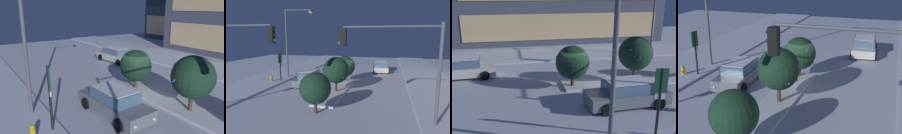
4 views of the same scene
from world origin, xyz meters
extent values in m
plane|color=silver|center=(0.00, 0.00, 0.00)|extent=(52.00, 52.00, 0.00)
cube|color=silver|center=(0.00, 9.06, 0.07)|extent=(52.00, 5.20, 0.14)
cube|color=silver|center=(3.52, 0.02, 0.07)|extent=(9.00, 1.80, 0.14)
cube|color=#F2D18C|center=(1.92, 13.64, 2.20)|extent=(22.71, 0.10, 2.93)
cube|color=slate|center=(1.88, -3.49, 0.53)|extent=(4.69, 2.01, 0.66)
cube|color=slate|center=(1.88, -3.49, 1.14)|extent=(2.56, 1.73, 0.60)
cube|color=white|center=(1.88, -3.49, 1.47)|extent=(2.37, 1.61, 0.04)
sphere|color=#F9E5B2|center=(4.18, -2.77, 0.50)|extent=(0.16, 0.16, 0.16)
sphere|color=#F9E5B2|center=(4.23, -3.99, 0.50)|extent=(0.16, 0.16, 0.16)
cylinder|color=black|center=(3.36, -2.53, 0.33)|extent=(0.67, 0.25, 0.66)
cylinder|color=black|center=(3.45, -4.32, 0.33)|extent=(0.67, 0.25, 0.66)
cylinder|color=black|center=(0.32, -2.67, 0.33)|extent=(0.67, 0.25, 0.66)
cylinder|color=black|center=(0.41, -4.46, 0.33)|extent=(0.67, 0.25, 0.66)
cube|color=silver|center=(-7.81, 3.48, 0.53)|extent=(4.73, 2.20, 0.66)
cube|color=slate|center=(-7.81, 3.48, 1.14)|extent=(2.60, 1.87, 0.60)
cube|color=white|center=(-7.81, 3.48, 1.47)|extent=(2.41, 1.74, 0.04)
cylinder|color=black|center=(-6.22, 2.63, 0.33)|extent=(0.67, 0.26, 0.66)
cylinder|color=black|center=(-6.35, 4.52, 0.33)|extent=(0.67, 0.26, 0.66)
cylinder|color=#565960|center=(9.36, 7.26, 2.90)|extent=(0.18, 0.18, 5.79)
cylinder|color=#565960|center=(-0.55, -7.26, 4.07)|extent=(0.20, 0.20, 8.14)
cylinder|color=black|center=(1.71, -6.92, 1.60)|extent=(0.12, 0.12, 3.19)
cube|color=#144C2D|center=(1.71, -6.92, 2.67)|extent=(0.55, 0.14, 1.04)
cube|color=white|center=(1.71, -6.92, 1.97)|extent=(0.44, 0.11, 0.24)
cylinder|color=#473323|center=(4.07, 0.08, 0.53)|extent=(0.22, 0.22, 1.06)
sphere|color=#193823|center=(4.07, 0.08, 2.06)|extent=(2.35, 2.35, 2.35)
sphere|color=blue|center=(4.75, 0.92, 1.55)|extent=(0.10, 0.10, 0.10)
sphere|color=blue|center=(3.68, -1.02, 1.92)|extent=(0.10, 0.10, 0.10)
sphere|color=blue|center=(3.88, 1.09, 1.47)|extent=(0.10, 0.10, 0.10)
sphere|color=blue|center=(4.12, 1.24, 2.33)|extent=(0.10, 0.10, 0.10)
sphere|color=blue|center=(3.31, -0.70, 2.53)|extent=(0.10, 0.10, 0.10)
sphere|color=blue|center=(2.90, 0.07, 2.20)|extent=(0.10, 0.10, 0.10)
sphere|color=blue|center=(3.81, -1.07, 2.03)|extent=(0.10, 0.10, 0.10)
sphere|color=blue|center=(5.11, 0.46, 2.51)|extent=(0.10, 0.10, 0.10)
cylinder|color=#473323|center=(-0.41, -0.10, 0.39)|extent=(0.22, 0.22, 0.78)
sphere|color=#193823|center=(-0.41, -0.10, 1.73)|extent=(2.22, 2.22, 2.22)
sphere|color=blue|center=(-1.20, -0.30, 2.50)|extent=(0.10, 0.10, 0.10)
sphere|color=blue|center=(-0.49, -0.92, 0.96)|extent=(0.10, 0.10, 0.10)
sphere|color=blue|center=(-1.44, 0.00, 2.16)|extent=(0.10, 0.10, 0.10)
sphere|color=blue|center=(-0.48, 0.64, 0.90)|extent=(0.10, 0.10, 0.10)
sphere|color=blue|center=(0.37, 0.59, 2.11)|extent=(0.10, 0.10, 0.10)
sphere|color=blue|center=(-1.22, 0.25, 1.03)|extent=(0.10, 0.10, 0.10)
sphere|color=blue|center=(0.25, 0.66, 2.20)|extent=(0.10, 0.10, 0.10)
camera|label=1|loc=(10.98, -9.84, 5.74)|focal=35.68mm
camera|label=2|loc=(20.75, 4.65, 5.11)|focal=31.68mm
camera|label=3|loc=(-4.27, -16.04, 6.24)|focal=41.98mm
camera|label=4|loc=(19.21, 5.96, 7.59)|focal=50.34mm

